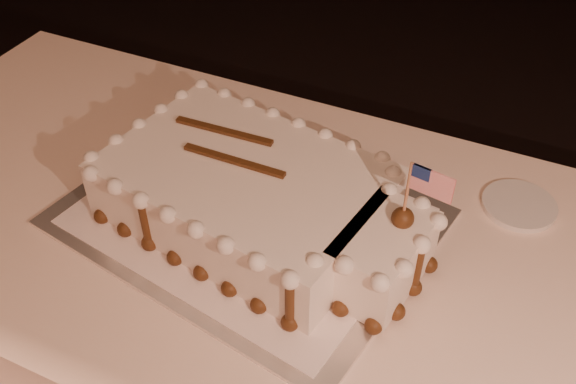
% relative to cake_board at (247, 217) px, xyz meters
% --- Properties ---
extents(room_shell, '(6.10, 8.10, 2.90)m').
position_rel_cake_board_xyz_m(room_shell, '(0.39, -0.61, 0.65)').
color(room_shell, black).
rests_on(room_shell, ground).
extents(cake_board, '(0.69, 0.56, 0.01)m').
position_rel_cake_board_xyz_m(cake_board, '(0.00, 0.00, 0.00)').
color(cake_board, silver).
rests_on(cake_board, banquet_table).
extents(doily, '(0.61, 0.51, 0.00)m').
position_rel_cake_board_xyz_m(doily, '(0.00, 0.00, 0.01)').
color(doily, white).
rests_on(doily, cake_board).
extents(sheet_cake, '(0.61, 0.40, 0.23)m').
position_rel_cake_board_xyz_m(sheet_cake, '(0.03, -0.01, 0.06)').
color(sheet_cake, white).
rests_on(sheet_cake, doily).
extents(side_plate, '(0.13, 0.13, 0.01)m').
position_rel_cake_board_xyz_m(side_plate, '(0.43, 0.23, 0.00)').
color(side_plate, silver).
rests_on(side_plate, banquet_table).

